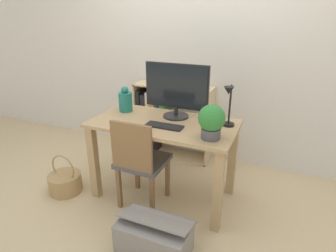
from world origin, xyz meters
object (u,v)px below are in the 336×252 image
at_px(desk_lamp, 229,103).
at_px(keyboard, 164,126).
at_px(chair, 140,160).
at_px(storage_box, 154,237).
at_px(vase, 125,101).
at_px(bookshelf, 160,119).
at_px(basket, 65,182).
at_px(potted_plant, 212,121).
at_px(monitor, 176,89).

bearing_deg(desk_lamp, keyboard, -158.85).
relative_size(chair, storage_box, 1.61).
xyz_separation_m(vase, bookshelf, (0.05, 0.65, -0.40)).
bearing_deg(storage_box, bookshelf, 113.33).
bearing_deg(basket, potted_plant, 6.94).
distance_m(vase, basket, 0.99).
bearing_deg(storage_box, chair, 128.05).
relative_size(potted_plant, bookshelf, 0.29).
bearing_deg(potted_plant, storage_box, -115.41).
relative_size(monitor, vase, 2.41).
distance_m(vase, storage_box, 1.27).
distance_m(potted_plant, chair, 0.73).
bearing_deg(chair, monitor, 67.29).
bearing_deg(bookshelf, keyboard, -62.71).
bearing_deg(keyboard, desk_lamp, 21.15).
bearing_deg(storage_box, potted_plant, 64.59).
height_order(chair, bookshelf, bookshelf).
bearing_deg(chair, vase, 132.99).
bearing_deg(potted_plant, monitor, 140.88).
height_order(monitor, potted_plant, monitor).
relative_size(desk_lamp, storage_box, 0.68).
xyz_separation_m(keyboard, storage_box, (0.17, -0.58, -0.62)).
distance_m(keyboard, potted_plant, 0.44).
relative_size(vase, bookshelf, 0.27).
xyz_separation_m(desk_lamp, potted_plant, (-0.07, -0.26, -0.07)).
xyz_separation_m(monitor, storage_box, (0.18, -0.85, -0.87)).
height_order(keyboard, basket, keyboard).
bearing_deg(monitor, vase, -175.41).
xyz_separation_m(bookshelf, basket, (-0.50, -1.12, -0.35)).
relative_size(potted_plant, chair, 0.32).
bearing_deg(basket, bookshelf, 65.91).
distance_m(potted_plant, basket, 1.59).
distance_m(vase, desk_lamp, 1.00).
distance_m(monitor, desk_lamp, 0.49).
xyz_separation_m(monitor, chair, (-0.17, -0.40, -0.55)).
xyz_separation_m(vase, potted_plant, (0.92, -0.30, 0.04)).
distance_m(chair, basket, 0.87).
bearing_deg(vase, potted_plant, -17.90).
bearing_deg(keyboard, monitor, 90.40).
xyz_separation_m(desk_lamp, bookshelf, (-0.94, 0.70, -0.51)).
relative_size(chair, bookshelf, 0.93).
xyz_separation_m(vase, storage_box, (0.68, -0.80, -0.71)).
distance_m(basket, storage_box, 1.18).
bearing_deg(desk_lamp, basket, -163.57).
xyz_separation_m(desk_lamp, storage_box, (-0.31, -0.76, -0.83)).
distance_m(keyboard, desk_lamp, 0.56).
bearing_deg(monitor, bookshelf, 126.43).
distance_m(keyboard, vase, 0.57).
height_order(monitor, bookshelf, monitor).
xyz_separation_m(monitor, vase, (-0.51, -0.04, -0.16)).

